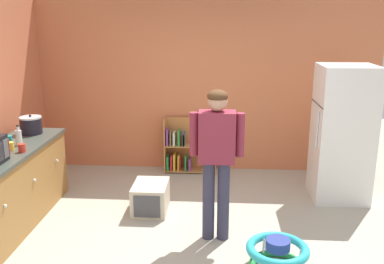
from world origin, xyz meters
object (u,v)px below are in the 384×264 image
at_px(bookshelf, 186,149).
at_px(crock_pot, 31,125).
at_px(clear_bottle, 19,137).
at_px(teal_cup, 9,140).
at_px(pet_carrier, 151,197).
at_px(refrigerator, 342,134).
at_px(yellow_cup, 10,146).
at_px(red_cup, 22,148).
at_px(standing_person, 217,152).
at_px(kitchen_counter, 9,188).
at_px(ketchup_bottle, 6,146).
at_px(baby_walker, 277,255).

height_order(bookshelf, crock_pot, crock_pot).
relative_size(clear_bottle, teal_cup, 2.59).
bearing_deg(pet_carrier, refrigerator, 13.83).
distance_m(yellow_cup, teal_cup, 0.29).
bearing_deg(teal_cup, red_cup, -44.98).
xyz_separation_m(refrigerator, standing_person, (-1.63, -1.23, 0.11)).
distance_m(kitchen_counter, standing_person, 2.46).
bearing_deg(refrigerator, standing_person, -142.96).
distance_m(bookshelf, yellow_cup, 2.70).
relative_size(standing_person, red_cup, 17.44).
bearing_deg(bookshelf, crock_pot, -148.53).
height_order(pet_carrier, yellow_cup, yellow_cup).
xyz_separation_m(ketchup_bottle, teal_cup, (-0.18, 0.42, -0.05)).
bearing_deg(red_cup, pet_carrier, 19.32).
xyz_separation_m(teal_cup, red_cup, (0.31, -0.30, 0.00)).
relative_size(kitchen_counter, clear_bottle, 8.51).
relative_size(pet_carrier, yellow_cup, 5.81).
height_order(crock_pot, red_cup, crock_pot).
xyz_separation_m(bookshelf, yellow_cup, (-1.85, -1.88, 0.58)).
height_order(refrigerator, pet_carrier, refrigerator).
height_order(clear_bottle, teal_cup, clear_bottle).
relative_size(refrigerator, red_cup, 18.74).
distance_m(crock_pot, red_cup, 0.80).
height_order(refrigerator, ketchup_bottle, refrigerator).
relative_size(kitchen_counter, yellow_cup, 22.04).
distance_m(ketchup_bottle, yellow_cup, 0.18).
height_order(kitchen_counter, red_cup, red_cup).
distance_m(refrigerator, crock_pot, 4.05).
relative_size(standing_person, yellow_cup, 17.44).
distance_m(bookshelf, red_cup, 2.63).
bearing_deg(kitchen_counter, bookshelf, 45.25).
xyz_separation_m(clear_bottle, red_cup, (0.15, -0.25, -0.05)).
bearing_deg(ketchup_bottle, standing_person, -0.97).
bearing_deg(bookshelf, yellow_cup, -134.51).
bearing_deg(teal_cup, baby_walker, -18.41).
xyz_separation_m(kitchen_counter, standing_person, (2.39, -0.17, 0.55)).
height_order(kitchen_counter, bookshelf, kitchen_counter).
bearing_deg(crock_pot, standing_person, -20.75).
distance_m(baby_walker, yellow_cup, 3.14).
bearing_deg(red_cup, ketchup_bottle, -137.51).
xyz_separation_m(baby_walker, teal_cup, (-3.08, 1.03, 0.79)).
relative_size(crock_pot, teal_cup, 2.92).
bearing_deg(yellow_cup, baby_walker, -14.80).
relative_size(kitchen_counter, refrigerator, 1.18).
bearing_deg(ketchup_bottle, refrigerator, 16.85).
xyz_separation_m(standing_person, yellow_cup, (-2.34, 0.21, -0.05)).
distance_m(kitchen_counter, refrigerator, 4.18).
height_order(bookshelf, red_cup, red_cup).
height_order(refrigerator, bookshelf, refrigerator).
xyz_separation_m(kitchen_counter, teal_cup, (-0.09, 0.29, 0.50)).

